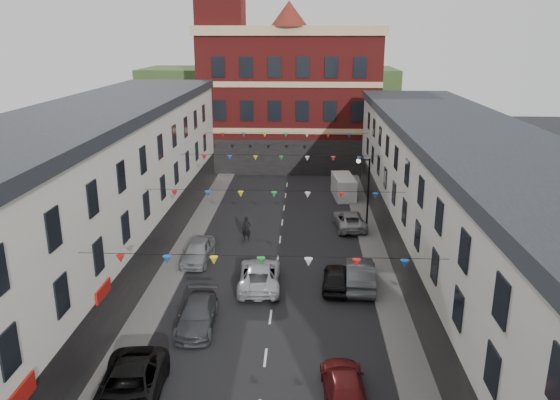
% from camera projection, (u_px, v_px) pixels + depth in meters
% --- Properties ---
extents(ground, '(160.00, 160.00, 0.00)m').
position_uv_depth(ground, '(270.00, 317.00, 30.42)').
color(ground, black).
rests_on(ground, ground).
extents(pavement_left, '(1.80, 64.00, 0.15)m').
position_uv_depth(pavement_left, '(158.00, 297.00, 32.61)').
color(pavement_left, '#605E5B').
rests_on(pavement_left, ground).
extents(pavement_right, '(1.80, 64.00, 0.15)m').
position_uv_depth(pavement_right, '(390.00, 302.00, 32.02)').
color(pavement_right, '#605E5B').
rests_on(pavement_right, ground).
extents(terrace_left, '(8.40, 56.00, 10.70)m').
position_uv_depth(terrace_left, '(60.00, 218.00, 30.33)').
color(terrace_left, silver).
rests_on(terrace_left, ground).
extents(terrace_right, '(8.40, 56.00, 9.70)m').
position_uv_depth(terrace_right, '(488.00, 233.00, 29.46)').
color(terrace_right, beige).
rests_on(terrace_right, ground).
extents(civic_building, '(20.60, 13.30, 18.50)m').
position_uv_depth(civic_building, '(290.00, 96.00, 64.33)').
color(civic_building, maroon).
rests_on(civic_building, ground).
extents(clock_tower, '(5.60, 5.60, 30.00)m').
position_uv_depth(clock_tower, '(221.00, 36.00, 59.85)').
color(clock_tower, maroon).
rests_on(clock_tower, ground).
extents(distant_hill, '(40.00, 14.00, 10.00)m').
position_uv_depth(distant_hill, '(269.00, 100.00, 88.40)').
color(distant_hill, '#284520').
rests_on(distant_hill, ground).
extents(street_lamp, '(1.10, 0.36, 6.00)m').
position_uv_depth(street_lamp, '(365.00, 185.00, 42.39)').
color(street_lamp, black).
rests_on(street_lamp, ground).
extents(car_left_c, '(3.13, 6.00, 1.61)m').
position_uv_depth(car_left_c, '(129.00, 389.00, 22.97)').
color(car_left_c, black).
rests_on(car_left_c, ground).
extents(car_left_d, '(2.11, 4.86, 1.39)m').
position_uv_depth(car_left_d, '(197.00, 315.00, 29.26)').
color(car_left_d, '#404248').
rests_on(car_left_d, ground).
extents(car_left_e, '(2.04, 4.58, 1.53)m').
position_uv_depth(car_left_e, '(198.00, 251.00, 37.70)').
color(car_left_e, gray).
rests_on(car_left_e, ground).
extents(car_right_c, '(2.04, 4.59, 1.31)m').
position_uv_depth(car_right_c, '(344.00, 385.00, 23.45)').
color(car_right_c, '#5E1213').
rests_on(car_right_c, ground).
extents(car_right_d, '(2.02, 4.30, 1.42)m').
position_uv_depth(car_right_d, '(336.00, 278.00, 33.70)').
color(car_right_d, black).
rests_on(car_right_d, ground).
extents(car_right_e, '(2.03, 5.09, 1.65)m').
position_uv_depth(car_right_e, '(360.00, 274.00, 33.93)').
color(car_right_e, '#4D5054').
rests_on(car_right_e, ground).
extents(car_right_f, '(2.71, 5.09, 1.36)m').
position_uv_depth(car_right_f, '(349.00, 220.00, 44.24)').
color(car_right_f, '#9A9C9F').
rests_on(car_right_f, ground).
extents(moving_car, '(2.78, 5.59, 1.52)m').
position_uv_depth(moving_car, '(259.00, 275.00, 33.96)').
color(moving_car, '#B8BAC0').
rests_on(moving_car, ground).
extents(white_van, '(2.24, 4.84, 2.07)m').
position_uv_depth(white_van, '(343.00, 187.00, 52.59)').
color(white_van, silver).
rests_on(white_van, ground).
extents(pedestrian, '(0.74, 0.54, 1.89)m').
position_uv_depth(pedestrian, '(247.00, 228.00, 41.53)').
color(pedestrian, black).
rests_on(pedestrian, ground).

